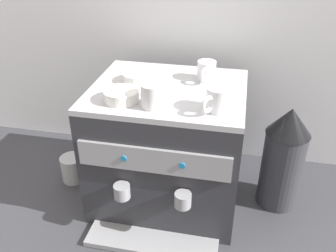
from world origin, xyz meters
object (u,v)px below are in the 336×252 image
ceramic_bowl_0 (137,77)px  coffee_grinder (283,157)px  ceramic_cup_2 (218,100)px  milk_pitcher (73,168)px  ceramic_bowl_1 (121,96)px  espresso_machine (168,146)px  ceramic_cup_1 (153,95)px  ceramic_cup_0 (206,71)px

ceramic_bowl_0 → coffee_grinder: size_ratio=0.25×
ceramic_cup_2 → milk_pitcher: size_ratio=0.97×
ceramic_bowl_1 → coffee_grinder: (0.57, 0.17, -0.28)m
espresso_machine → milk_pitcher: 0.46m
ceramic_cup_2 → milk_pitcher: ceramic_cup_2 is taller
ceramic_bowl_0 → ceramic_cup_1: bearing=-60.1°
espresso_machine → milk_pitcher: bearing=178.3°
ceramic_cup_2 → ceramic_bowl_1: bearing=178.9°
ceramic_bowl_1 → ceramic_cup_2: bearing=-1.1°
ceramic_cup_2 → ceramic_bowl_1: size_ratio=0.95×
ceramic_bowl_1 → coffee_grinder: bearing=17.1°
ceramic_cup_1 → ceramic_bowl_0: size_ratio=1.11×
ceramic_cup_0 → milk_pitcher: ceramic_cup_0 is taller
espresso_machine → ceramic_bowl_1: size_ratio=4.90×
ceramic_bowl_1 → coffee_grinder: 0.66m
ceramic_cup_1 → ceramic_cup_0: bearing=60.0°
ceramic_cup_1 → milk_pitcher: (-0.40, 0.15, -0.46)m
espresso_machine → ceramic_bowl_0: size_ratio=5.37×
ceramic_cup_1 → ceramic_bowl_1: 0.11m
coffee_grinder → espresso_machine: bearing=-173.6°
espresso_machine → ceramic_cup_2: ceramic_cup_2 is taller
espresso_machine → ceramic_cup_2: 0.36m
ceramic_bowl_0 → milk_pitcher: (-0.30, -0.03, -0.44)m
ceramic_bowl_0 → ceramic_cup_2: bearing=-29.0°
ceramic_bowl_1 → milk_pitcher: (-0.29, 0.14, -0.44)m
espresso_machine → ceramic_cup_0: bearing=40.1°
ceramic_cup_1 → coffee_grinder: bearing=22.6°
ceramic_bowl_0 → milk_pitcher: size_ratio=0.93×
ceramic_cup_2 → ceramic_cup_1: bearing=-177.4°
espresso_machine → coffee_grinder: bearing=6.4°
espresso_machine → coffee_grinder: (0.44, 0.05, -0.02)m
ceramic_bowl_0 → espresso_machine: bearing=-17.3°
ceramic_bowl_0 → coffee_grinder: 0.63m
ceramic_cup_1 → ceramic_cup_2: ceramic_cup_1 is taller
ceramic_cup_1 → milk_pitcher: bearing=159.2°
ceramic_bowl_0 → ceramic_bowl_1: size_ratio=0.91×
ceramic_bowl_1 → espresso_machine: bearing=44.3°
ceramic_bowl_1 → ceramic_bowl_0: bearing=87.3°
espresso_machine → ceramic_cup_1: bearing=-97.4°
ceramic_cup_0 → ceramic_bowl_0: ceramic_cup_0 is taller
ceramic_cup_0 → ceramic_cup_2: 0.24m
coffee_grinder → milk_pitcher: (-0.86, -0.04, -0.16)m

